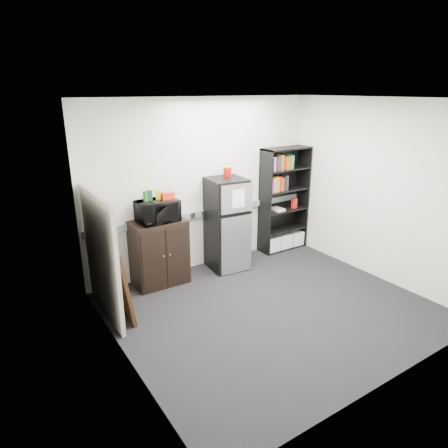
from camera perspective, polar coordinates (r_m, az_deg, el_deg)
name	(u,v)px	position (r m, az deg, el deg)	size (l,w,h in m)	color
floor	(271,308)	(5.54, 6.79, -11.80)	(4.00, 4.00, 0.00)	black
wall_back	(204,185)	(6.38, -2.82, 5.56)	(4.00, 0.02, 2.70)	silver
wall_right	(378,191)	(6.43, 21.19, 4.42)	(0.02, 3.50, 2.70)	silver
wall_left	(119,245)	(4.06, -14.81, -2.90)	(0.02, 3.50, 2.70)	silver
ceiling	(281,98)	(4.78, 8.08, 17.33)	(4.00, 3.50, 0.02)	white
electrical_raceway	(206,213)	(6.47, -2.62, 1.63)	(3.92, 0.05, 0.10)	gray
wall_note	(185,175)	(6.16, -5.65, 6.93)	(0.14, 0.00, 0.10)	white
bookshelf	(284,200)	(7.21, 8.55, 3.36)	(0.90, 0.34, 1.85)	black
cubicle_partition	(101,256)	(5.25, -17.12, -4.43)	(0.06, 1.30, 1.62)	#A29C90
cabinet	(159,253)	(6.03, -9.23, -4.06)	(0.79, 0.52, 0.98)	black
microwave	(157,211)	(5.79, -9.50, 1.83)	(0.57, 0.39, 0.32)	black
snack_box_a	(146,196)	(5.71, -11.07, 3.93)	(0.07, 0.05, 0.15)	#1B5C1A
snack_box_b	(149,196)	(5.73, -10.60, 4.00)	(0.07, 0.05, 0.15)	#0C3618
snack_box_c	(158,195)	(5.78, -9.39, 4.15)	(0.07, 0.05, 0.14)	gold
snack_bag	(168,196)	(5.79, -8.05, 4.04)	(0.18, 0.10, 0.10)	red
refrigerator	(227,224)	(6.38, 0.38, -0.06)	(0.61, 0.64, 1.49)	black
coffee_can	(227,171)	(6.32, 0.48, 7.62)	(0.13, 0.13, 0.18)	#B10A08
framed_poster	(118,281)	(5.29, -14.96, -7.86)	(0.17, 0.77, 0.98)	black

